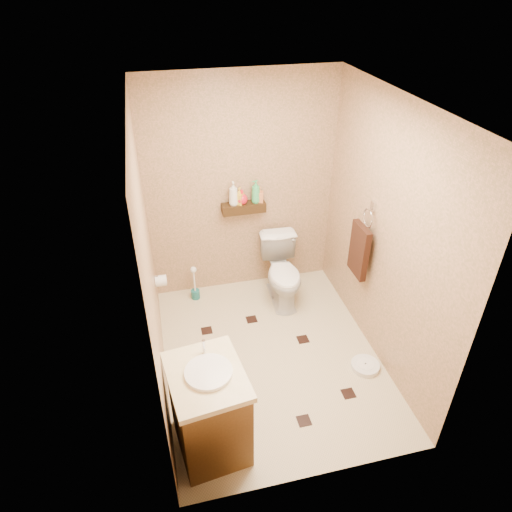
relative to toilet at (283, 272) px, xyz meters
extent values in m
plane|color=beige|center=(-0.35, -0.83, -0.36)|extent=(2.50, 2.50, 0.00)
cube|color=tan|center=(-0.35, 0.42, 0.84)|extent=(2.00, 0.04, 2.40)
cube|color=tan|center=(-0.35, -2.08, 0.84)|extent=(2.00, 0.04, 2.40)
cube|color=tan|center=(-1.35, -0.83, 0.84)|extent=(0.04, 2.50, 2.40)
cube|color=tan|center=(0.65, -0.83, 0.84)|extent=(0.04, 2.50, 2.40)
cube|color=silver|center=(-0.35, -0.83, 2.04)|extent=(2.00, 2.50, 0.02)
cube|color=#34210E|center=(-0.35, 0.34, 0.66)|extent=(0.46, 0.14, 0.10)
cube|color=black|center=(-0.78, -1.05, -0.36)|extent=(0.11, 0.11, 0.01)
cube|color=black|center=(0.02, -0.69, -0.36)|extent=(0.11, 0.11, 0.01)
cube|color=black|center=(-0.28, -1.61, -0.36)|extent=(0.11, 0.11, 0.01)
cube|color=black|center=(-0.90, -0.33, -0.36)|extent=(0.11, 0.11, 0.01)
cube|color=black|center=(0.19, -1.43, -0.36)|extent=(0.11, 0.11, 0.01)
cube|color=black|center=(-0.41, -0.27, -0.36)|extent=(0.11, 0.11, 0.01)
imported|color=white|center=(0.00, 0.00, 0.00)|extent=(0.44, 0.72, 0.72)
cube|color=brown|center=(-1.05, -1.63, 0.01)|extent=(0.56, 0.66, 0.74)
cube|color=#FAE4B4|center=(-1.05, -1.63, 0.40)|extent=(0.60, 0.70, 0.05)
cylinder|color=white|center=(-1.03, -1.63, 0.43)|extent=(0.34, 0.34, 0.05)
cylinder|color=silver|center=(-1.03, -1.42, 0.49)|extent=(0.03, 0.03, 0.11)
cylinder|color=white|center=(0.47, -1.18, -0.33)|extent=(0.32, 0.32, 0.05)
cylinder|color=white|center=(0.47, -1.18, -0.31)|extent=(0.16, 0.16, 0.01)
cylinder|color=#1A676A|center=(-0.94, 0.24, -0.31)|extent=(0.10, 0.10, 0.11)
cylinder|color=white|center=(-0.94, 0.24, -0.11)|extent=(0.02, 0.02, 0.30)
sphere|color=white|center=(-0.94, 0.24, 0.03)|extent=(0.07, 0.07, 0.07)
cube|color=silver|center=(0.63, -0.58, 1.02)|extent=(0.03, 0.06, 0.08)
torus|color=silver|center=(0.60, -0.58, 0.90)|extent=(0.02, 0.19, 0.19)
cube|color=#33190F|center=(0.56, -0.58, 0.56)|extent=(0.06, 0.30, 0.52)
cylinder|color=white|center=(-1.29, -0.18, 0.24)|extent=(0.11, 0.11, 0.11)
cylinder|color=silver|center=(-1.33, -0.18, 0.30)|extent=(0.04, 0.02, 0.02)
imported|color=silver|center=(-0.46, 0.34, 0.84)|extent=(0.10, 0.10, 0.25)
imported|color=gold|center=(-0.40, 0.34, 0.80)|extent=(0.11, 0.11, 0.18)
imported|color=red|center=(-0.37, 0.34, 0.79)|extent=(0.14, 0.14, 0.16)
imported|color=#3AAE60|center=(-0.22, 0.34, 0.83)|extent=(0.12, 0.12, 0.25)
imported|color=#C87342|center=(-0.18, 0.34, 0.80)|extent=(0.10, 0.09, 0.17)
camera|label=1|loc=(-1.23, -3.86, 2.86)|focal=32.00mm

